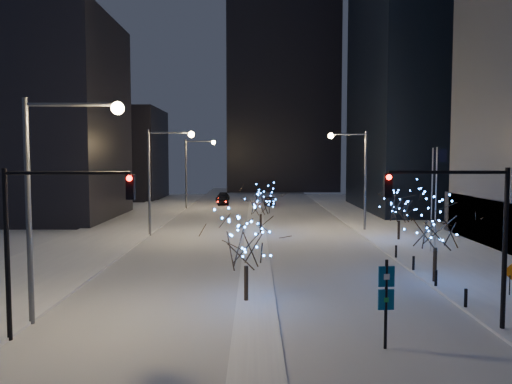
{
  "coord_description": "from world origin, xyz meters",
  "views": [
    {
      "loc": [
        -0.05,
        -19.77,
        7.43
      ],
      "look_at": [
        0.02,
        14.97,
        5.0
      ],
      "focal_mm": 35.0,
      "sensor_mm": 36.0,
      "label": 1
    }
  ],
  "objects_px": {
    "street_lamp_w_far": "(193,164)",
    "car_near": "(223,200)",
    "street_lamp_w_near": "(52,179)",
    "holiday_tree_plaza_far": "(399,203)",
    "holiday_tree_median_far": "(261,200)",
    "holiday_tree_plaza_near": "(436,223)",
    "wayfinding_sign": "(386,295)",
    "car_mid": "(270,201)",
    "traffic_signal_east": "(469,221)",
    "holiday_tree_median_near": "(246,239)",
    "street_lamp_w_mid": "(160,167)",
    "car_far": "(223,197)",
    "street_lamp_east": "(356,167)",
    "traffic_signal_west": "(45,224)"
  },
  "relations": [
    {
      "from": "traffic_signal_east",
      "to": "holiday_tree_plaza_near",
      "type": "xyz_separation_m",
      "value": [
        1.56,
        8.05,
        -1.18
      ]
    },
    {
      "from": "street_lamp_w_mid",
      "to": "street_lamp_east",
      "type": "distance_m",
      "value": 19.26
    },
    {
      "from": "street_lamp_w_far",
      "to": "car_far",
      "type": "distance_m",
      "value": 14.02
    },
    {
      "from": "street_lamp_w_far",
      "to": "car_near",
      "type": "height_order",
      "value": "street_lamp_w_far"
    },
    {
      "from": "car_near",
      "to": "car_mid",
      "type": "bearing_deg",
      "value": -18.33
    },
    {
      "from": "car_mid",
      "to": "holiday_tree_median_near",
      "type": "bearing_deg",
      "value": 92.7
    },
    {
      "from": "street_lamp_w_mid",
      "to": "car_mid",
      "type": "relative_size",
      "value": 2.43
    },
    {
      "from": "car_mid",
      "to": "street_lamp_w_near",
      "type": "bearing_deg",
      "value": 84.11
    },
    {
      "from": "traffic_signal_east",
      "to": "wayfinding_sign",
      "type": "relative_size",
      "value": 2.0
    },
    {
      "from": "street_lamp_w_near",
      "to": "wayfinding_sign",
      "type": "distance_m",
      "value": 14.89
    },
    {
      "from": "street_lamp_w_near",
      "to": "street_lamp_w_mid",
      "type": "bearing_deg",
      "value": 90.0
    },
    {
      "from": "car_near",
      "to": "holiday_tree_plaza_near",
      "type": "distance_m",
      "value": 50.98
    },
    {
      "from": "street_lamp_w_near",
      "to": "car_near",
      "type": "bearing_deg",
      "value": 86.04
    },
    {
      "from": "street_lamp_w_near",
      "to": "holiday_tree_plaza_far",
      "type": "height_order",
      "value": "street_lamp_w_near"
    },
    {
      "from": "traffic_signal_east",
      "to": "street_lamp_east",
      "type": "bearing_deg",
      "value": 87.74
    },
    {
      "from": "street_lamp_east",
      "to": "car_far",
      "type": "distance_m",
      "value": 38.11
    },
    {
      "from": "holiday_tree_plaza_near",
      "to": "car_near",
      "type": "bearing_deg",
      "value": 107.85
    },
    {
      "from": "street_lamp_w_mid",
      "to": "car_mid",
      "type": "height_order",
      "value": "street_lamp_w_mid"
    },
    {
      "from": "holiday_tree_median_near",
      "to": "holiday_tree_median_far",
      "type": "relative_size",
      "value": 0.97
    },
    {
      "from": "holiday_tree_median_far",
      "to": "street_lamp_w_far",
      "type": "bearing_deg",
      "value": 111.4
    },
    {
      "from": "holiday_tree_median_far",
      "to": "holiday_tree_plaza_far",
      "type": "distance_m",
      "value": 12.81
    },
    {
      "from": "traffic_signal_east",
      "to": "car_mid",
      "type": "height_order",
      "value": "traffic_signal_east"
    },
    {
      "from": "traffic_signal_west",
      "to": "wayfinding_sign",
      "type": "height_order",
      "value": "traffic_signal_west"
    },
    {
      "from": "street_lamp_w_far",
      "to": "traffic_signal_east",
      "type": "distance_m",
      "value": 54.07
    },
    {
      "from": "traffic_signal_west",
      "to": "wayfinding_sign",
      "type": "distance_m",
      "value": 13.72
    },
    {
      "from": "street_lamp_w_near",
      "to": "street_lamp_w_mid",
      "type": "xyz_separation_m",
      "value": [
        0.0,
        25.0,
        0.0
      ]
    },
    {
      "from": "traffic_signal_east",
      "to": "holiday_tree_median_near",
      "type": "height_order",
      "value": "traffic_signal_east"
    },
    {
      "from": "car_far",
      "to": "holiday_tree_plaza_near",
      "type": "distance_m",
      "value": 57.59
    },
    {
      "from": "street_lamp_w_mid",
      "to": "street_lamp_w_far",
      "type": "relative_size",
      "value": 1.0
    },
    {
      "from": "car_far",
      "to": "car_mid",
      "type": "bearing_deg",
      "value": -42.51
    },
    {
      "from": "street_lamp_w_mid",
      "to": "car_near",
      "type": "height_order",
      "value": "street_lamp_w_mid"
    },
    {
      "from": "car_far",
      "to": "wayfinding_sign",
      "type": "bearing_deg",
      "value": -76.72
    },
    {
      "from": "street_lamp_w_mid",
      "to": "traffic_signal_east",
      "type": "relative_size",
      "value": 1.43
    },
    {
      "from": "holiday_tree_median_far",
      "to": "car_near",
      "type": "bearing_deg",
      "value": 100.72
    },
    {
      "from": "holiday_tree_plaza_far",
      "to": "wayfinding_sign",
      "type": "xyz_separation_m",
      "value": [
        -7.7,
        -24.96,
        -1.28
      ]
    },
    {
      "from": "traffic_signal_west",
      "to": "street_lamp_east",
      "type": "bearing_deg",
      "value": 58.31
    },
    {
      "from": "car_mid",
      "to": "street_lamp_east",
      "type": "bearing_deg",
      "value": 112.51
    },
    {
      "from": "street_lamp_east",
      "to": "holiday_tree_plaza_near",
      "type": "height_order",
      "value": "street_lamp_east"
    },
    {
      "from": "traffic_signal_west",
      "to": "holiday_tree_plaza_far",
      "type": "bearing_deg",
      "value": 48.66
    },
    {
      "from": "street_lamp_w_near",
      "to": "car_mid",
      "type": "distance_m",
      "value": 55.55
    },
    {
      "from": "car_near",
      "to": "traffic_signal_east",
      "type": "bearing_deg",
      "value": -83.59
    },
    {
      "from": "street_lamp_east",
      "to": "car_near",
      "type": "bearing_deg",
      "value": 118.9
    },
    {
      "from": "holiday_tree_median_near",
      "to": "street_lamp_w_far",
      "type": "bearing_deg",
      "value": 100.22
    },
    {
      "from": "street_lamp_east",
      "to": "traffic_signal_east",
      "type": "distance_m",
      "value": 29.08
    },
    {
      "from": "traffic_signal_west",
      "to": "street_lamp_w_far",
      "type": "bearing_deg",
      "value": 90.55
    },
    {
      "from": "street_lamp_w_near",
      "to": "holiday_tree_plaza_far",
      "type": "relative_size",
      "value": 1.78
    },
    {
      "from": "holiday_tree_median_far",
      "to": "traffic_signal_west",
      "type": "bearing_deg",
      "value": -107.76
    },
    {
      "from": "street_lamp_w_mid",
      "to": "street_lamp_east",
      "type": "relative_size",
      "value": 1.0
    },
    {
      "from": "holiday_tree_plaza_near",
      "to": "wayfinding_sign",
      "type": "xyz_separation_m",
      "value": [
        -5.5,
        -9.98,
        -1.42
      ]
    },
    {
      "from": "street_lamp_w_far",
      "to": "traffic_signal_west",
      "type": "relative_size",
      "value": 1.43
    }
  ]
}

